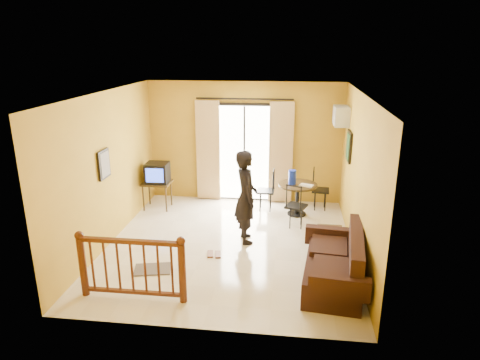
# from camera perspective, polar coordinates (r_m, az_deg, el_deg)

# --- Properties ---
(ground) EXTENTS (5.00, 5.00, 0.00)m
(ground) POSITION_cam_1_polar(r_m,az_deg,el_deg) (8.10, -1.41, -8.64)
(ground) COLOR beige
(ground) RESTS_ON ground
(room_shell) EXTENTS (5.00, 5.00, 5.00)m
(room_shell) POSITION_cam_1_polar(r_m,az_deg,el_deg) (7.50, -1.51, 3.10)
(room_shell) COLOR white
(room_shell) RESTS_ON ground
(balcony_door) EXTENTS (2.25, 0.14, 2.46)m
(balcony_door) POSITION_cam_1_polar(r_m,az_deg,el_deg) (9.96, 0.58, 3.73)
(balcony_door) COLOR black
(balcony_door) RESTS_ON ground
(tv_table) EXTENTS (0.63, 0.52, 0.63)m
(tv_table) POSITION_cam_1_polar(r_m,az_deg,el_deg) (9.83, -11.02, -0.69)
(tv_table) COLOR black
(tv_table) RESTS_ON ground
(television) EXTENTS (0.50, 0.47, 0.44)m
(television) POSITION_cam_1_polar(r_m,az_deg,el_deg) (9.72, -10.96, 0.98)
(television) COLOR black
(television) RESTS_ON tv_table
(picture_left) EXTENTS (0.05, 0.42, 0.52)m
(picture_left) POSITION_cam_1_polar(r_m,az_deg,el_deg) (7.98, -17.67, 2.02)
(picture_left) COLOR black
(picture_left) RESTS_ON room_shell
(dining_table) EXTENTS (0.84, 0.84, 0.70)m
(dining_table) POSITION_cam_1_polar(r_m,az_deg,el_deg) (9.36, 7.69, -1.41)
(dining_table) COLOR black
(dining_table) RESTS_ON ground
(water_jug) EXTENTS (0.17, 0.17, 0.31)m
(water_jug) POSITION_cam_1_polar(r_m,az_deg,el_deg) (9.25, 6.98, 0.38)
(water_jug) COLOR #1226A9
(water_jug) RESTS_ON dining_table
(serving_tray) EXTENTS (0.33, 0.27, 0.02)m
(serving_tray) POSITION_cam_1_polar(r_m,az_deg,el_deg) (9.22, 8.82, -0.72)
(serving_tray) COLOR beige
(serving_tray) RESTS_ON dining_table
(dining_chairs) EXTENTS (1.64, 1.54, 0.95)m
(dining_chairs) POSITION_cam_1_polar(r_m,az_deg,el_deg) (9.52, 7.11, -4.61)
(dining_chairs) COLOR black
(dining_chairs) RESTS_ON ground
(air_conditioner) EXTENTS (0.31, 0.60, 0.40)m
(air_conditioner) POSITION_cam_1_polar(r_m,az_deg,el_deg) (9.29, 13.31, 8.31)
(air_conditioner) COLOR silver
(air_conditioner) RESTS_ON room_shell
(botanical_print) EXTENTS (0.05, 0.50, 0.60)m
(botanical_print) POSITION_cam_1_polar(r_m,az_deg,el_deg) (8.77, 14.31, 4.35)
(botanical_print) COLOR black
(botanical_print) RESTS_ON room_shell
(coffee_table) EXTENTS (0.45, 0.81, 0.36)m
(coffee_table) POSITION_cam_1_polar(r_m,az_deg,el_deg) (7.92, 12.02, -7.78)
(coffee_table) COLOR black
(coffee_table) RESTS_ON ground
(bowl) EXTENTS (0.20, 0.20, 0.06)m
(bowl) POSITION_cam_1_polar(r_m,az_deg,el_deg) (7.85, 12.09, -6.80)
(bowl) COLOR brown
(bowl) RESTS_ON coffee_table
(sofa) EXTENTS (1.02, 1.89, 0.86)m
(sofa) POSITION_cam_1_polar(r_m,az_deg,el_deg) (6.91, 12.83, -11.06)
(sofa) COLOR black
(sofa) RESTS_ON ground
(standing_person) EXTENTS (0.59, 0.74, 1.77)m
(standing_person) POSITION_cam_1_polar(r_m,az_deg,el_deg) (7.94, 0.81, -2.25)
(standing_person) COLOR black
(standing_person) RESTS_ON ground
(stair_balustrade) EXTENTS (1.63, 0.13, 1.04)m
(stair_balustrade) POSITION_cam_1_polar(r_m,az_deg,el_deg) (6.48, -14.28, -10.78)
(stair_balustrade) COLOR #471E0F
(stair_balustrade) RESTS_ON ground
(doormat) EXTENTS (0.67, 0.52, 0.02)m
(doormat) POSITION_cam_1_polar(r_m,az_deg,el_deg) (7.42, -11.57, -11.56)
(doormat) COLOR #524941
(doormat) RESTS_ON ground
(sandals) EXTENTS (0.28, 0.26, 0.03)m
(sandals) POSITION_cam_1_polar(r_m,az_deg,el_deg) (7.74, -3.47, -9.85)
(sandals) COLOR brown
(sandals) RESTS_ON ground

